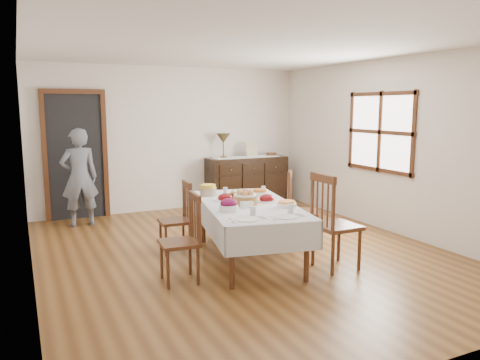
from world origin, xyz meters
name	(u,v)px	position (x,y,z in m)	size (l,w,h in m)	color
ground	(243,253)	(0.00, 0.00, 0.00)	(6.00, 6.00, 0.00)	brown
room_shell	(220,125)	(-0.15, 0.42, 1.64)	(5.02, 6.02, 2.65)	white
dining_table	(249,211)	(-0.05, -0.26, 0.62)	(1.44, 2.23, 0.71)	silver
chair_left_near	(184,237)	(-1.01, -0.60, 0.49)	(0.43, 0.43, 0.97)	#4D2915
chair_left_far	(178,217)	(-0.74, 0.43, 0.47)	(0.41, 0.41, 0.92)	#4D2915
chair_right_near	(333,221)	(0.68, -0.97, 0.57)	(0.48, 0.48, 1.13)	#4D2915
chair_right_far	(299,207)	(0.88, 0.05, 0.52)	(0.59, 0.59, 1.02)	#4D2915
sideboard	(247,181)	(1.39, 2.72, 0.47)	(1.55, 0.56, 0.93)	black
person	(79,174)	(-1.72, 2.41, 0.83)	(0.52, 0.33, 1.66)	slate
bread_basket	(245,198)	(-0.11, -0.28, 0.79)	(0.30, 0.30, 0.18)	olive
egg_basket	(238,195)	(-0.01, 0.14, 0.75)	(0.28, 0.28, 0.11)	black
ham_platter_a	(225,198)	(-0.24, 0.04, 0.74)	(0.29, 0.29, 0.11)	white
ham_platter_b	(267,199)	(0.21, -0.24, 0.74)	(0.27, 0.27, 0.11)	white
beet_bowl	(229,205)	(-0.44, -0.53, 0.78)	(0.22, 0.22, 0.15)	white
carrot_bowl	(260,193)	(0.31, 0.14, 0.75)	(0.20, 0.20, 0.09)	white
pineapple_bowl	(208,190)	(-0.30, 0.45, 0.78)	(0.22, 0.22, 0.15)	tan
casserole_dish	(286,204)	(0.27, -0.61, 0.75)	(0.24, 0.24, 0.07)	white
butter_dish	(247,204)	(-0.16, -0.43, 0.75)	(0.15, 0.12, 0.07)	white
setting_left	(248,216)	(-0.40, -0.94, 0.73)	(0.44, 0.31, 0.10)	white
setting_right	(287,214)	(0.04, -1.02, 0.73)	(0.44, 0.31, 0.10)	white
glass_far_a	(225,191)	(-0.07, 0.41, 0.76)	(0.06, 0.06, 0.10)	silver
glass_far_b	(263,190)	(0.45, 0.30, 0.76)	(0.06, 0.06, 0.10)	silver
runner	(246,157)	(1.36, 2.71, 0.94)	(1.30, 0.35, 0.01)	white
table_lamp	(223,139)	(0.92, 2.76, 1.29)	(0.26, 0.26, 0.46)	brown
picture_frame	(252,150)	(1.48, 2.69, 1.07)	(0.22, 0.08, 0.28)	#BFB78F
deco_bowl	(271,154)	(1.95, 2.76, 0.96)	(0.20, 0.20, 0.06)	#4D2915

